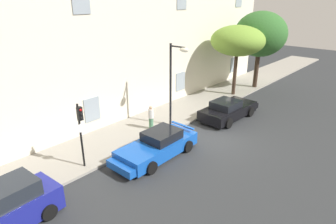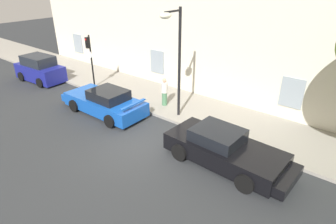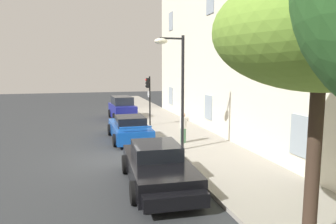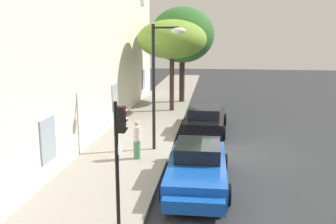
{
  "view_description": "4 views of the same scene",
  "coord_description": "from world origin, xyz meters",
  "px_view_note": "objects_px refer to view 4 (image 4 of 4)",
  "views": [
    {
      "loc": [
        -13.7,
        -8.41,
        8.09
      ],
      "look_at": [
        -1.07,
        2.87,
        1.37
      ],
      "focal_mm": 31.0,
      "sensor_mm": 36.0,
      "label": 1
    },
    {
      "loc": [
        7.64,
        -7.49,
        6.84
      ],
      "look_at": [
        0.54,
        1.38,
        1.29
      ],
      "focal_mm": 30.41,
      "sensor_mm": 36.0,
      "label": 2
    },
    {
      "loc": [
        13.83,
        -1.24,
        4.03
      ],
      "look_at": [
        -2.06,
        3.09,
        1.73
      ],
      "focal_mm": 33.88,
      "sensor_mm": 36.0,
      "label": 3
    },
    {
      "loc": [
        -15.88,
        0.78,
        5.1
      ],
      "look_at": [
        1.16,
        2.89,
        1.51
      ],
      "focal_mm": 39.99,
      "sensor_mm": 36.0,
      "label": 4
    }
  ],
  "objects_px": {
    "sportscar_red_lead": "(197,169)",
    "tree_midblock": "(182,35)",
    "pedestrian_admiring": "(137,139)",
    "tree_near_kerb": "(172,40)",
    "sportscar_yellow_flank": "(205,119)",
    "traffic_light": "(119,143)",
    "street_lamp": "(164,64)"
  },
  "relations": [
    {
      "from": "sportscar_red_lead",
      "to": "tree_midblock",
      "type": "bearing_deg",
      "value": 6.89
    },
    {
      "from": "tree_midblock",
      "to": "pedestrian_admiring",
      "type": "xyz_separation_m",
      "value": [
        -13.29,
        0.66,
        -4.07
      ]
    },
    {
      "from": "tree_near_kerb",
      "to": "sportscar_yellow_flank",
      "type": "bearing_deg",
      "value": -153.35
    },
    {
      "from": "traffic_light",
      "to": "street_lamp",
      "type": "xyz_separation_m",
      "value": [
        6.77,
        -0.21,
        1.46
      ]
    },
    {
      "from": "tree_near_kerb",
      "to": "street_lamp",
      "type": "xyz_separation_m",
      "value": [
        -8.6,
        -0.63,
        -0.88
      ]
    },
    {
      "from": "street_lamp",
      "to": "tree_near_kerb",
      "type": "bearing_deg",
      "value": 4.19
    },
    {
      "from": "sportscar_yellow_flank",
      "to": "tree_midblock",
      "type": "bearing_deg",
      "value": 13.71
    },
    {
      "from": "sportscar_red_lead",
      "to": "pedestrian_admiring",
      "type": "height_order",
      "value": "pedestrian_admiring"
    },
    {
      "from": "traffic_light",
      "to": "street_lamp",
      "type": "bearing_deg",
      "value": -1.76
    },
    {
      "from": "tree_midblock",
      "to": "street_lamp",
      "type": "distance_m",
      "value": 12.01
    },
    {
      "from": "street_lamp",
      "to": "sportscar_yellow_flank",
      "type": "bearing_deg",
      "value": -22.96
    },
    {
      "from": "sportscar_yellow_flank",
      "to": "street_lamp",
      "type": "distance_m",
      "value": 5.41
    },
    {
      "from": "sportscar_red_lead",
      "to": "traffic_light",
      "type": "relative_size",
      "value": 1.54
    },
    {
      "from": "pedestrian_admiring",
      "to": "sportscar_red_lead",
      "type": "bearing_deg",
      "value": -131.19
    },
    {
      "from": "traffic_light",
      "to": "tree_near_kerb",
      "type": "bearing_deg",
      "value": 1.57
    },
    {
      "from": "sportscar_yellow_flank",
      "to": "pedestrian_admiring",
      "type": "bearing_deg",
      "value": 153.95
    },
    {
      "from": "sportscar_red_lead",
      "to": "tree_midblock",
      "type": "relative_size",
      "value": 0.75
    },
    {
      "from": "sportscar_red_lead",
      "to": "pedestrian_admiring",
      "type": "distance_m",
      "value": 3.38
    },
    {
      "from": "sportscar_yellow_flank",
      "to": "traffic_light",
      "type": "distance_m",
      "value": 11.06
    },
    {
      "from": "tree_near_kerb",
      "to": "pedestrian_admiring",
      "type": "distance_m",
      "value": 10.65
    },
    {
      "from": "sportscar_yellow_flank",
      "to": "street_lamp",
      "type": "height_order",
      "value": "street_lamp"
    },
    {
      "from": "sportscar_yellow_flank",
      "to": "pedestrian_admiring",
      "type": "height_order",
      "value": "pedestrian_admiring"
    },
    {
      "from": "tree_near_kerb",
      "to": "traffic_light",
      "type": "relative_size",
      "value": 1.76
    },
    {
      "from": "tree_near_kerb",
      "to": "street_lamp",
      "type": "height_order",
      "value": "tree_near_kerb"
    },
    {
      "from": "sportscar_yellow_flank",
      "to": "tree_near_kerb",
      "type": "height_order",
      "value": "tree_near_kerb"
    },
    {
      "from": "tree_near_kerb",
      "to": "street_lamp",
      "type": "relative_size",
      "value": 1.09
    },
    {
      "from": "traffic_light",
      "to": "tree_midblock",
      "type": "bearing_deg",
      "value": 0.15
    },
    {
      "from": "street_lamp",
      "to": "pedestrian_admiring",
      "type": "height_order",
      "value": "street_lamp"
    },
    {
      "from": "sportscar_yellow_flank",
      "to": "street_lamp",
      "type": "xyz_separation_m",
      "value": [
        -3.98,
        1.69,
        3.25
      ]
    },
    {
      "from": "traffic_light",
      "to": "street_lamp",
      "type": "relative_size",
      "value": 0.62
    },
    {
      "from": "tree_near_kerb",
      "to": "traffic_light",
      "type": "bearing_deg",
      "value": -178.43
    },
    {
      "from": "sportscar_yellow_flank",
      "to": "tree_midblock",
      "type": "distance_m",
      "value": 9.3
    }
  ]
}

